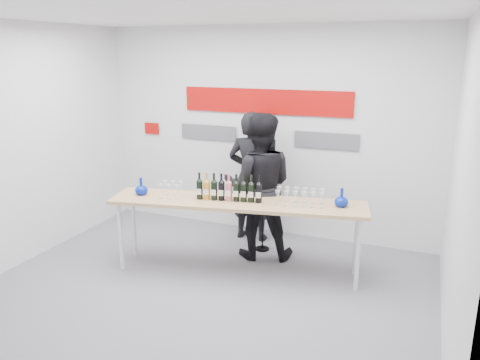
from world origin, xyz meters
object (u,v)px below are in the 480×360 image
(presenter_left, at_px, (251,177))
(mic_stand, at_px, (263,216))
(presenter_right, at_px, (259,187))
(tasting_table, at_px, (237,206))

(presenter_left, bearing_deg, mic_stand, 129.43)
(presenter_left, distance_m, presenter_right, 0.61)
(presenter_right, bearing_deg, presenter_left, -77.19)
(tasting_table, xyz_separation_m, presenter_right, (0.08, 0.55, 0.11))
(presenter_left, xyz_separation_m, mic_stand, (0.30, -0.34, -0.43))
(tasting_table, bearing_deg, presenter_right, 70.80)
(tasting_table, relative_size, presenter_right, 1.63)
(presenter_right, xyz_separation_m, mic_stand, (-0.01, 0.18, -0.46))
(tasting_table, bearing_deg, presenter_left, 90.66)
(tasting_table, bearing_deg, mic_stand, 73.34)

